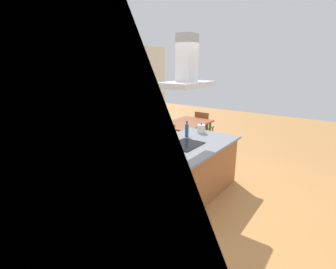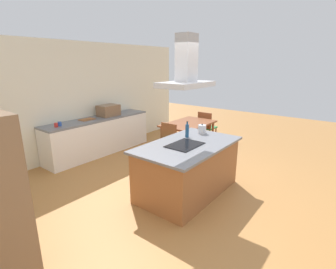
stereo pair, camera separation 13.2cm
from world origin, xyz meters
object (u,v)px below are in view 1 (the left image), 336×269
cutting_board (84,120)px  range_hood (187,70)px  olive_oil_bottle (187,130)px  dining_table (186,126)px  countertop_microwave (105,111)px  chair_at_right_end (203,125)px  coffee_mug_red (53,126)px  tea_kettle (201,129)px  chair_at_left_end (164,140)px  cooktop (185,145)px  coffee_mug_blue (57,125)px

cutting_board → range_hood: range_hood is taller
olive_oil_bottle → dining_table: 1.82m
countertop_microwave → chair_at_right_end: 2.71m
olive_oil_bottle → dining_table: bearing=32.5°
coffee_mug_red → chair_at_right_end: 3.89m
tea_kettle → range_hood: bearing=-169.2°
olive_oil_bottle → coffee_mug_red: olive_oil_bottle is taller
tea_kettle → coffee_mug_red: bearing=119.1°
chair_at_left_end → chair_at_right_end: bearing=0.0°
cooktop → tea_kettle: tea_kettle is taller
countertop_microwave → chair_at_right_end: (2.06, -1.69, -0.53)m
olive_oil_bottle → countertop_microwave: size_ratio=0.59×
coffee_mug_blue → cutting_board: bearing=4.8°
cooktop → olive_oil_bottle: size_ratio=2.02×
olive_oil_bottle → range_hood: 1.17m
countertop_microwave → coffee_mug_blue: size_ratio=5.56×
tea_kettle → range_hood: size_ratio=0.23×
coffee_mug_blue → chair_at_right_end: (3.39, -1.68, -0.44)m
olive_oil_bottle → tea_kettle: bearing=-10.5°
dining_table → range_hood: (-1.92, -1.19, 1.43)m
chair_at_left_end → range_hood: bearing=-130.1°
cooktop → olive_oil_bottle: (0.41, 0.23, 0.12)m
tea_kettle → dining_table: (1.10, 1.03, -0.32)m
olive_oil_bottle → countertop_microwave: 2.67m
range_hood → cutting_board: bearing=86.9°
olive_oil_bottle → range_hood: range_hood is taller
countertop_microwave → chair_at_left_end: countertop_microwave is taller
coffee_mug_blue → dining_table: 3.01m
olive_oil_bottle → coffee_mug_blue: size_ratio=3.30×
dining_table → coffee_mug_blue: bearing=145.9°
cooktop → countertop_microwave: 2.99m
olive_oil_bottle → chair_at_right_end: 2.65m
chair_at_right_end → chair_at_left_end: bearing=180.0°
chair_at_left_end → range_hood: size_ratio=0.99×
range_hood → coffee_mug_blue: bearing=101.1°
tea_kettle → coffee_mug_blue: size_ratio=2.31×
cooktop → chair_at_left_end: 1.61m
coffee_mug_red → cutting_board: size_ratio=0.26×
range_hood → tea_kettle: bearing=10.8°
coffee_mug_blue → cutting_board: coffee_mug_blue is taller
dining_table → chair_at_right_end: size_ratio=1.57×
olive_oil_bottle → coffee_mug_red: (-1.08, 2.60, -0.08)m
coffee_mug_blue → range_hood: size_ratio=0.10×
cutting_board → dining_table: bearing=-44.7°
tea_kettle → cutting_board: 2.85m
cooktop → countertop_microwave: countertop_microwave is taller
coffee_mug_blue → cooktop: bearing=-78.9°
dining_table → chair_at_left_end: 0.93m
tea_kettle → countertop_microwave: (-0.04, 2.72, 0.06)m
coffee_mug_blue → cutting_board: 0.72m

